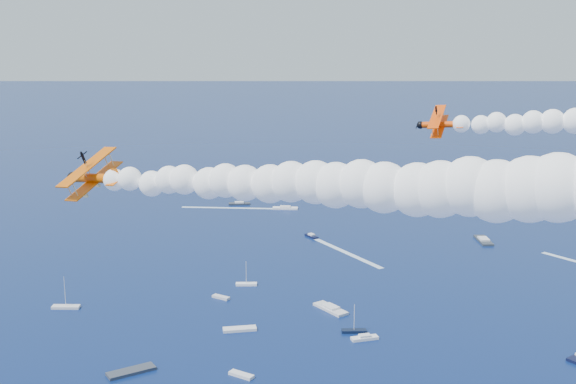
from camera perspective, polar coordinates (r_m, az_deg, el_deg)
The scene contains 5 objects.
biplane_lead at distance 114.71m, azimuth 11.54°, elevation 5.04°, with size 7.05×7.91×4.77m, color #FF4805, non-canonical shape.
biplane_trail at distance 91.93m, azimuth -14.40°, elevation 1.02°, with size 8.34×9.35×5.63m, color #E15904, non-canonical shape.
smoke_trail_trail at distance 73.38m, azimuth 4.72°, elevation 0.52°, with size 66.44×10.16×11.80m, color white, non-canonical shape.
spectator_boats at distance 199.83m, azimuth 9.40°, elevation -9.35°, with size 243.52×166.61×0.70m.
boat_wakes at distance 246.84m, azimuth -0.73°, elevation -4.94°, with size 180.42×161.17×0.04m.
Camera 1 is at (57.32, -64.96, 74.65)m, focal length 46.87 mm.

